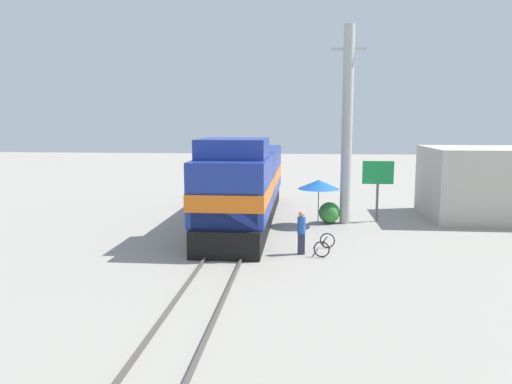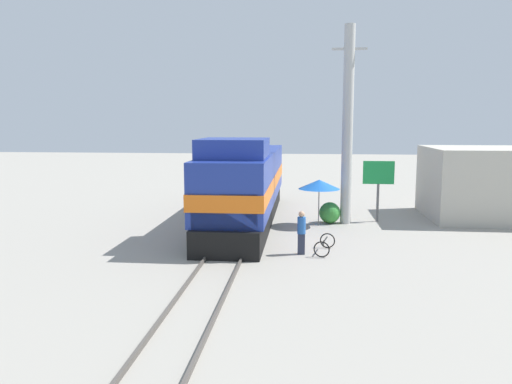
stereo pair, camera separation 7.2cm
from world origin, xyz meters
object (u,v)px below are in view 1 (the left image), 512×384
at_px(utility_pole, 347,126).
at_px(bicycle, 325,245).
at_px(billboard_sign, 378,177).
at_px(locomotive, 245,185).
at_px(vendor_umbrella, 319,184).
at_px(person_bystander, 301,231).

distance_m(utility_pole, bicycle, 8.02).
bearing_deg(billboard_sign, locomotive, -170.42).
relative_size(vendor_umbrella, billboard_sign, 0.74).
relative_size(locomotive, billboard_sign, 4.71).
bearing_deg(bicycle, vendor_umbrella, 102.39).
bearing_deg(bicycle, locomotive, 136.54).
bearing_deg(locomotive, bicycle, -54.65).
distance_m(utility_pole, billboard_sign, 3.34).
xyz_separation_m(locomotive, bicycle, (4.00, -5.64, -1.72)).
xyz_separation_m(locomotive, person_bystander, (3.03, -5.99, -1.07)).
bearing_deg(person_bystander, locomotive, 116.87).
bearing_deg(person_bystander, billboard_sign, 60.47).
relative_size(utility_pole, bicycle, 6.11).
height_order(person_bystander, bicycle, person_bystander).
bearing_deg(utility_pole, person_bystander, -109.29).
height_order(billboard_sign, bicycle, billboard_sign).
bearing_deg(vendor_umbrella, locomotive, 175.98).
xyz_separation_m(utility_pole, bicycle, (-1.34, -6.24, -4.86)).
distance_m(locomotive, person_bystander, 6.80).
relative_size(person_bystander, bicycle, 1.06).
bearing_deg(locomotive, billboard_sign, 9.58).
bearing_deg(vendor_umbrella, utility_pole, 30.85).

